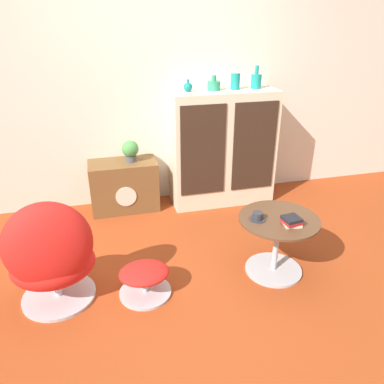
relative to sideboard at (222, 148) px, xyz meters
name	(u,v)px	position (x,y,z in m)	size (l,w,h in m)	color
ground_plane	(198,287)	(-0.64, -1.41, -0.61)	(12.00, 12.00, 0.00)	#9E3D19
wall_back	(155,79)	(-0.64, 0.26, 0.69)	(6.40, 0.06, 2.60)	silver
sideboard	(222,148)	(0.00, 0.00, 0.00)	(1.09, 0.46, 1.21)	beige
tv_console	(124,186)	(-1.06, 0.04, -0.34)	(0.69, 0.38, 0.53)	brown
egg_chair	(51,256)	(-1.66, -1.32, -0.21)	(0.62, 0.57, 0.84)	#B7B7BC
ottoman	(145,277)	(-1.04, -1.38, -0.46)	(0.39, 0.39, 0.23)	#B7B7BC
coffee_table	(277,239)	(0.01, -1.37, -0.31)	(0.62, 0.62, 0.49)	#B7B7BC
vase_leftmost	(188,87)	(-0.37, 0.00, 0.65)	(0.09, 0.09, 0.12)	#147A75
vase_inner_left	(214,85)	(-0.10, 0.00, 0.66)	(0.13, 0.13, 0.15)	#2D8E6B
vase_inner_right	(235,81)	(0.12, 0.00, 0.68)	(0.09, 0.09, 0.16)	teal
vase_rightmost	(256,81)	(0.34, 0.00, 0.68)	(0.11, 0.11, 0.22)	teal
potted_plant	(130,150)	(-0.96, 0.04, 0.04)	(0.17, 0.17, 0.22)	#4C4C51
teacup	(258,217)	(-0.16, -1.34, -0.10)	(0.13, 0.13, 0.06)	#2D2D33
book_stack	(292,221)	(0.05, -1.48, -0.09)	(0.14, 0.14, 0.06)	beige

